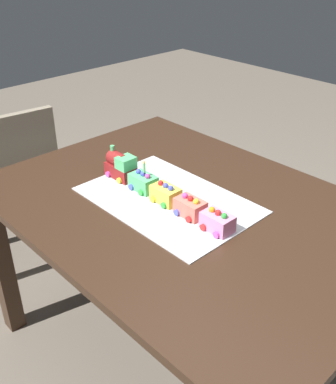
# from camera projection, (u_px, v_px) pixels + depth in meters

# --- Properties ---
(ground_plane) EXTENTS (8.00, 8.00, 0.00)m
(ground_plane) POSITION_uv_depth(u_px,v_px,m) (183.00, 353.00, 1.95)
(ground_plane) COLOR #6B6054
(dining_table) EXTENTS (1.40, 1.00, 0.74)m
(dining_table) POSITION_uv_depth(u_px,v_px,m) (186.00, 230.00, 1.63)
(dining_table) COLOR #382316
(dining_table) RESTS_ON ground
(chair) EXTENTS (0.44, 0.44, 0.86)m
(chair) POSITION_uv_depth(u_px,v_px,m) (13.00, 183.00, 2.26)
(chair) COLOR gray
(chair) RESTS_ON ground
(cake_board) EXTENTS (0.60, 0.40, 0.00)m
(cake_board) POSITION_uv_depth(u_px,v_px,m) (168.00, 200.00, 1.60)
(cake_board) COLOR silver
(cake_board) RESTS_ON dining_table
(cake_locomotive) EXTENTS (0.14, 0.08, 0.12)m
(cake_locomotive) POSITION_uv_depth(u_px,v_px,m) (121.00, 166.00, 1.72)
(cake_locomotive) COLOR maroon
(cake_locomotive) RESTS_ON cake_board
(cake_car_flatbed_mint_green) EXTENTS (0.10, 0.08, 0.07)m
(cake_car_flatbed_mint_green) POSITION_uv_depth(u_px,v_px,m) (143.00, 182.00, 1.65)
(cake_car_flatbed_mint_green) COLOR #59CC7A
(cake_car_flatbed_mint_green) RESTS_ON cake_board
(cake_car_gondola_lemon) EXTENTS (0.10, 0.08, 0.07)m
(cake_car_gondola_lemon) POSITION_uv_depth(u_px,v_px,m) (166.00, 194.00, 1.57)
(cake_car_gondola_lemon) COLOR #F4E04C
(cake_car_gondola_lemon) RESTS_ON cake_board
(cake_car_hopper_coral) EXTENTS (0.10, 0.08, 0.07)m
(cake_car_hopper_coral) POSITION_uv_depth(u_px,v_px,m) (190.00, 207.00, 1.50)
(cake_car_hopper_coral) COLOR #F27260
(cake_car_hopper_coral) RESTS_ON cake_board
(cake_car_caboose_bubblegum) EXTENTS (0.10, 0.08, 0.07)m
(cake_car_caboose_bubblegum) POSITION_uv_depth(u_px,v_px,m) (217.00, 222.00, 1.43)
(cake_car_caboose_bubblegum) COLOR pink
(cake_car_caboose_bubblegum) RESTS_ON cake_board
(birthday_candle) EXTENTS (0.01, 0.01, 0.05)m
(birthday_candle) POSITION_uv_depth(u_px,v_px,m) (144.00, 166.00, 1.61)
(birthday_candle) COLOR #66D872
(birthday_candle) RESTS_ON cake_car_flatbed_mint_green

